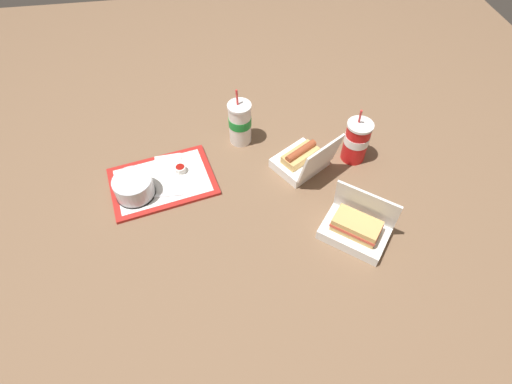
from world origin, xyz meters
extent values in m
plane|color=brown|center=(0.00, 0.00, 0.00)|extent=(3.20, 3.20, 0.00)
cube|color=red|center=(0.29, -0.12, 0.01)|extent=(0.42, 0.33, 0.01)
cube|color=white|center=(0.29, -0.12, 0.01)|extent=(0.36, 0.28, 0.00)
cylinder|color=black|center=(0.38, -0.07, 0.02)|extent=(0.14, 0.14, 0.01)
cylinder|color=#BC7084|center=(0.38, -0.07, 0.04)|extent=(0.10, 0.10, 0.05)
cylinder|color=silver|center=(0.38, -0.07, 0.05)|extent=(0.14, 0.14, 0.07)
cylinder|color=white|center=(0.22, -0.16, 0.03)|extent=(0.04, 0.04, 0.02)
cylinder|color=#9E140F|center=(0.22, -0.16, 0.04)|extent=(0.03, 0.03, 0.01)
cube|color=white|center=(0.27, -0.20, 0.02)|extent=(0.11, 0.11, 0.00)
cube|color=white|center=(0.27, -0.05, 0.02)|extent=(0.11, 0.02, 0.00)
cube|color=white|center=(-0.22, -0.13, 0.02)|extent=(0.23, 0.22, 0.04)
cube|color=white|center=(-0.27, -0.05, 0.11)|extent=(0.17, 0.13, 0.15)
cube|color=tan|center=(-0.22, -0.13, 0.06)|extent=(0.15, 0.13, 0.03)
cylinder|color=#9E4728|center=(-0.22, -0.13, 0.08)|extent=(0.13, 0.09, 0.03)
cylinder|color=yellow|center=(-0.22, -0.13, 0.09)|extent=(0.10, 0.07, 0.01)
cube|color=white|center=(-0.33, 0.21, 0.02)|extent=(0.25, 0.24, 0.04)
cube|color=white|center=(-0.37, 0.16, 0.11)|extent=(0.18, 0.15, 0.13)
cube|color=tan|center=(-0.33, 0.21, 0.05)|extent=(0.16, 0.15, 0.02)
cube|color=#D64C38|center=(-0.33, 0.21, 0.07)|extent=(0.17, 0.16, 0.01)
cube|color=tan|center=(-0.33, 0.21, 0.08)|extent=(0.16, 0.15, 0.02)
cylinder|color=white|center=(-0.02, -0.30, 0.08)|extent=(0.09, 0.09, 0.17)
cylinder|color=#198C33|center=(-0.02, -0.30, 0.10)|extent=(0.09, 0.09, 0.04)
cylinder|color=white|center=(-0.02, -0.30, 0.17)|extent=(0.09, 0.09, 0.01)
cylinder|color=red|center=(-0.01, -0.31, 0.21)|extent=(0.01, 0.01, 0.06)
cylinder|color=red|center=(-0.44, -0.14, 0.08)|extent=(0.09, 0.09, 0.16)
cylinder|color=white|center=(-0.44, -0.14, 0.10)|extent=(0.09, 0.09, 0.04)
cylinder|color=white|center=(-0.44, -0.14, 0.16)|extent=(0.10, 0.10, 0.01)
cylinder|color=red|center=(-0.43, -0.15, 0.20)|extent=(0.01, 0.02, 0.06)
camera|label=1|loc=(0.10, 0.87, 1.12)|focal=28.00mm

